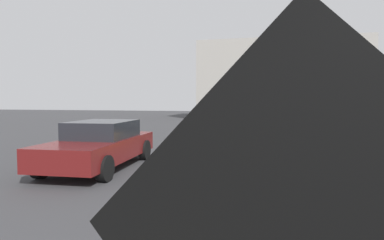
# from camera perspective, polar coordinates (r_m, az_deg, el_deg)

# --- Properties ---
(arrow_board_trailer) EXTENTS (1.60, 1.92, 2.70)m
(arrow_board_trailer) POSITION_cam_1_polar(r_m,az_deg,el_deg) (14.06, 7.92, -2.77)
(arrow_board_trailer) COLOR orange
(arrow_board_trailer) RESTS_ON ground
(box_truck) EXTENTS (2.43, 7.87, 3.13)m
(box_truck) POSITION_cam_1_polar(r_m,az_deg,el_deg) (20.09, 15.72, 2.57)
(box_truck) COLOR black
(box_truck) RESTS_ON ground
(pickup_car) EXTENTS (2.17, 4.66, 1.38)m
(pickup_car) POSITION_cam_1_polar(r_m,az_deg,el_deg) (10.06, -15.77, -4.13)
(pickup_car) COLOR #591414
(pickup_car) RESTS_ON ground
(highway_guide_sign) EXTENTS (2.79, 0.31, 5.00)m
(highway_guide_sign) POSITION_cam_1_polar(r_m,az_deg,el_deg) (28.51, 19.38, 6.15)
(highway_guide_sign) COLOR gray
(highway_guide_sign) RESTS_ON ground
(far_building_block) EXTENTS (16.42, 7.98, 7.97)m
(far_building_block) POSITION_cam_1_polar(r_m,az_deg,el_deg) (35.99, 15.10, 6.53)
(far_building_block) COLOR gray
(far_building_block) RESTS_ON ground
(traffic_cone_mid_lane) EXTENTS (0.36, 0.36, 0.60)m
(traffic_cone_mid_lane) POSITION_cam_1_polar(r_m,az_deg,el_deg) (5.79, 6.95, -13.77)
(traffic_cone_mid_lane) COLOR black
(traffic_cone_mid_lane) RESTS_ON ground
(traffic_cone_far_lane) EXTENTS (0.36, 0.36, 0.74)m
(traffic_cone_far_lane) POSITION_cam_1_polar(r_m,az_deg,el_deg) (8.13, 6.45, -8.21)
(traffic_cone_far_lane) COLOR black
(traffic_cone_far_lane) RESTS_ON ground
(traffic_cone_curbside) EXTENTS (0.36, 0.36, 0.66)m
(traffic_cone_curbside) POSITION_cam_1_polar(r_m,az_deg,el_deg) (10.64, 7.39, -5.64)
(traffic_cone_curbside) COLOR black
(traffic_cone_curbside) RESTS_ON ground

